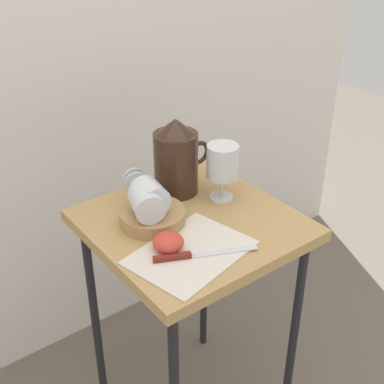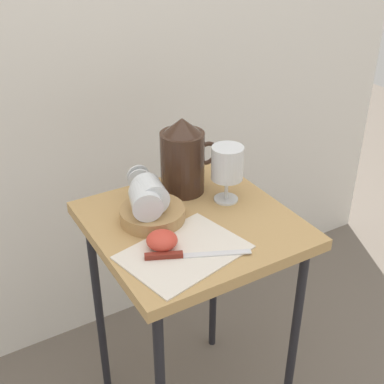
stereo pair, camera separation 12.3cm
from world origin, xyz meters
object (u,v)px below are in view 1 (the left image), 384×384
object	(u,v)px
basket_tray	(153,217)
pitcher	(176,162)
knife	(190,255)
table	(192,246)
apple_half_left	(168,242)
wine_glass_tipped_far	(149,196)
wine_glass_upright	(222,164)
wine_glass_tipped_near	(146,202)

from	to	relation	value
basket_tray	pitcher	bearing A→B (deg)	33.92
basket_tray	pitcher	world-z (taller)	pitcher
knife	table	bearing A→B (deg)	51.44
basket_tray	apple_half_left	size ratio (longest dim) A/B	2.25
table	basket_tray	distance (m)	0.14
table	wine_glass_tipped_far	bearing A→B (deg)	148.05
pitcher	wine_glass_tipped_far	size ratio (longest dim) A/B	1.38
pitcher	apple_half_left	bearing A→B (deg)	-129.59
knife	basket_tray	bearing A→B (deg)	85.64
table	wine_glass_upright	size ratio (longest dim) A/B	4.63
pitcher	wine_glass_upright	xyz separation A→B (m)	(0.07, -0.10, 0.01)
basket_tray	knife	world-z (taller)	basket_tray
wine_glass_tipped_far	apple_half_left	distance (m)	0.14
table	knife	xyz separation A→B (m)	(-0.10, -0.12, 0.09)
pitcher	wine_glass_tipped_far	xyz separation A→B (m)	(-0.14, -0.09, -0.01)
pitcher	wine_glass_upright	world-z (taller)	pitcher
wine_glass_upright	wine_glass_tipped_far	size ratio (longest dim) A/B	1.01
table	apple_half_left	bearing A→B (deg)	-149.90
wine_glass_tipped_far	knife	xyz separation A→B (m)	(-0.01, -0.18, -0.07)
pitcher	knife	world-z (taller)	pitcher
pitcher	apple_half_left	xyz separation A→B (m)	(-0.17, -0.21, -0.06)
apple_half_left	wine_glass_upright	bearing A→B (deg)	23.69
table	pitcher	world-z (taller)	pitcher
wine_glass_tipped_near	apple_half_left	size ratio (longest dim) A/B	2.24
pitcher	wine_glass_upright	bearing A→B (deg)	-55.04
wine_glass_upright	apple_half_left	xyz separation A→B (m)	(-0.25, -0.11, -0.08)
table	wine_glass_upright	xyz separation A→B (m)	(0.13, 0.04, 0.18)
wine_glass_tipped_far	apple_half_left	world-z (taller)	wine_glass_tipped_far
basket_tray	knife	xyz separation A→B (m)	(-0.01, -0.17, -0.01)
apple_half_left	wine_glass_tipped_near	bearing A→B (deg)	82.93
pitcher	knife	size ratio (longest dim) A/B	0.94
wine_glass_tipped_far	wine_glass_tipped_near	bearing A→B (deg)	-139.01
basket_tray	pitcher	xyz separation A→B (m)	(0.14, 0.09, 0.07)
apple_half_left	knife	bearing A→B (deg)	-67.47
wine_glass_tipped_far	knife	distance (m)	0.19
basket_tray	wine_glass_upright	size ratio (longest dim) A/B	1.05
wine_glass_tipped_far	apple_half_left	bearing A→B (deg)	-104.20
table	knife	bearing A→B (deg)	-128.56
wine_glass_upright	knife	size ratio (longest dim) A/B	0.68
apple_half_left	pitcher	bearing A→B (deg)	50.41
table	apple_half_left	size ratio (longest dim) A/B	9.93
table	wine_glass_tipped_far	xyz separation A→B (m)	(-0.09, 0.05, 0.15)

